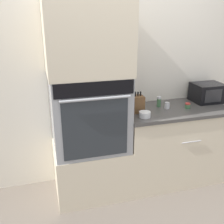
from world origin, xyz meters
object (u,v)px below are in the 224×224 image
Objects in this scene: condiment_jar_far at (188,106)px; condiment_jar_back at (167,105)px; wall_oven at (89,112)px; bowl at (145,114)px; condiment_jar_near at (127,103)px; condiment_jar_mid at (159,102)px; microwave at (207,93)px; knife_block at (138,104)px.

condiment_jar_far is 0.23m from condiment_jar_back.
wall_oven is 0.56m from bowl.
condiment_jar_mid is (0.33, -0.13, 0.02)m from condiment_jar_near.
condiment_jar_mid is at bearing 129.55° from condiment_jar_back.
condiment_jar_back is (-0.22, 0.06, 0.00)m from condiment_jar_far.
wall_oven is 6.61× the size of bowl.
condiment_jar_back is at bearing -26.98° from condiment_jar_near.
wall_oven is at bearing 162.72° from bowl.
microwave is 0.95m from bowl.
wall_oven is at bearing -173.66° from condiment_jar_mid.
condiment_jar_back is at bearing 0.86° from wall_oven.
condiment_jar_mid is at bearing 17.34° from knife_block.
wall_oven is 0.52m from condiment_jar_near.
condiment_jar_mid is (-0.63, -0.02, -0.05)m from microwave.
microwave is at bearing 10.06° from condiment_jar_back.
condiment_jar_near is at bearing 102.07° from knife_block.
knife_block is 2.87× the size of condiment_jar_near.
wall_oven is at bearing 177.33° from condiment_jar_far.
condiment_jar_far is at bearing -26.64° from condiment_jar_mid.
microwave reaches higher than condiment_jar_far.
microwave is 0.97m from condiment_jar_near.
condiment_jar_back is at bearing -50.45° from condiment_jar_mid.
microwave is 0.93m from knife_block.
condiment_jar_far is at bearing -23.44° from condiment_jar_near.
condiment_jar_mid reaches higher than bowl.
microwave is 2.99× the size of bowl.
wall_oven is 3.51× the size of knife_block.
microwave is at bearing 17.17° from bowl.
condiment_jar_near is at bearing 156.56° from condiment_jar_far.
bowl is at bearing -152.02° from condiment_jar_back.
knife_block is 1.89× the size of condiment_jar_mid.
condiment_jar_mid reaches higher than condiment_jar_near.
microwave is 1.59× the size of knife_block.
condiment_jar_mid reaches higher than condiment_jar_back.
microwave is 0.40m from condiment_jar_far.
condiment_jar_back is at bearing 27.98° from bowl.
bowl is (0.02, -0.16, -0.06)m from knife_block.
condiment_jar_near is at bearing 24.59° from wall_oven.
bowl is at bearing -80.83° from condiment_jar_near.
microwave is at bearing -6.00° from condiment_jar_near.
condiment_jar_near is 0.67m from condiment_jar_far.
knife_block is 0.36m from condiment_jar_back.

